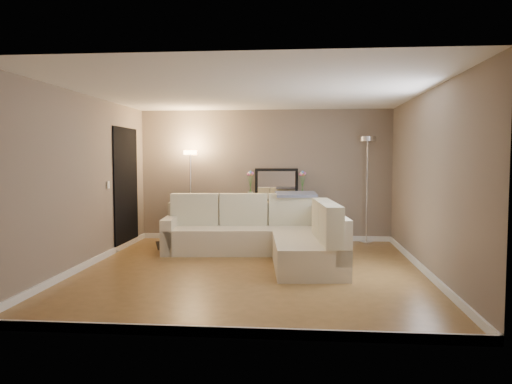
# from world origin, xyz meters

# --- Properties ---
(floor) EXTENTS (5.00, 5.50, 0.01)m
(floor) POSITION_xyz_m (0.00, 0.00, -0.01)
(floor) COLOR olive
(floor) RESTS_ON ground
(ceiling) EXTENTS (5.00, 5.50, 0.01)m
(ceiling) POSITION_xyz_m (0.00, 0.00, 2.60)
(ceiling) COLOR white
(ceiling) RESTS_ON ground
(wall_back) EXTENTS (5.00, 0.02, 2.60)m
(wall_back) POSITION_xyz_m (0.00, 2.76, 1.30)
(wall_back) COLOR gray
(wall_back) RESTS_ON ground
(wall_front) EXTENTS (5.00, 0.02, 2.60)m
(wall_front) POSITION_xyz_m (0.00, -2.76, 1.30)
(wall_front) COLOR gray
(wall_front) RESTS_ON ground
(wall_left) EXTENTS (0.02, 5.50, 2.60)m
(wall_left) POSITION_xyz_m (-2.51, 0.00, 1.30)
(wall_left) COLOR gray
(wall_left) RESTS_ON ground
(wall_right) EXTENTS (0.02, 5.50, 2.60)m
(wall_right) POSITION_xyz_m (2.51, 0.00, 1.30)
(wall_right) COLOR gray
(wall_right) RESTS_ON ground
(baseboard_back) EXTENTS (5.00, 0.03, 0.10)m
(baseboard_back) POSITION_xyz_m (0.00, 2.73, 0.05)
(baseboard_back) COLOR white
(baseboard_back) RESTS_ON ground
(baseboard_front) EXTENTS (5.00, 0.03, 0.10)m
(baseboard_front) POSITION_xyz_m (0.00, -2.73, 0.05)
(baseboard_front) COLOR white
(baseboard_front) RESTS_ON ground
(baseboard_left) EXTENTS (0.03, 5.50, 0.10)m
(baseboard_left) POSITION_xyz_m (-2.48, 0.00, 0.05)
(baseboard_left) COLOR white
(baseboard_left) RESTS_ON ground
(baseboard_right) EXTENTS (0.03, 5.50, 0.10)m
(baseboard_right) POSITION_xyz_m (2.48, 0.00, 0.05)
(baseboard_right) COLOR white
(baseboard_right) RESTS_ON ground
(doorway) EXTENTS (0.02, 1.20, 2.20)m
(doorway) POSITION_xyz_m (-2.48, 1.70, 1.10)
(doorway) COLOR black
(doorway) RESTS_ON ground
(switch_plate) EXTENTS (0.02, 0.08, 0.12)m
(switch_plate) POSITION_xyz_m (-2.48, 0.85, 1.20)
(switch_plate) COLOR white
(switch_plate) RESTS_ON ground
(sectional_sofa) EXTENTS (3.11, 2.82, 1.01)m
(sectional_sofa) POSITION_xyz_m (0.18, 1.06, 0.37)
(sectional_sofa) COLOR beige
(sectional_sofa) RESTS_ON floor
(throw_blanket) EXTENTS (0.78, 0.52, 0.10)m
(throw_blanket) POSITION_xyz_m (0.63, 1.79, 0.99)
(throw_blanket) COLOR slate
(throw_blanket) RESTS_ON sectional_sofa
(console_table) EXTENTS (1.21, 0.37, 0.74)m
(console_table) POSITION_xyz_m (0.17, 2.52, 0.42)
(console_table) COLOR black
(console_table) RESTS_ON floor
(leaning_mirror) EXTENTS (0.85, 0.07, 0.67)m
(leaning_mirror) POSITION_xyz_m (0.24, 2.67, 1.11)
(leaning_mirror) COLOR black
(leaning_mirror) RESTS_ON console_table
(table_decor) EXTENTS (0.51, 0.12, 0.12)m
(table_decor) POSITION_xyz_m (0.24, 2.48, 0.80)
(table_decor) COLOR gold
(table_decor) RESTS_ON console_table
(flower_vase_left) EXTENTS (0.14, 0.11, 0.63)m
(flower_vase_left) POSITION_xyz_m (-0.26, 2.50, 1.03)
(flower_vase_left) COLOR silver
(flower_vase_left) RESTS_ON console_table
(flower_vase_right) EXTENTS (0.14, 0.11, 0.63)m
(flower_vase_right) POSITION_xyz_m (0.75, 2.53, 1.03)
(flower_vase_right) COLOR silver
(flower_vase_right) RESTS_ON console_table
(floor_lamp_lit) EXTENTS (0.32, 0.32, 1.79)m
(floor_lamp_lit) POSITION_xyz_m (-1.44, 2.40, 1.27)
(floor_lamp_lit) COLOR silver
(floor_lamp_lit) RESTS_ON floor
(floor_lamp_unlit) EXTENTS (0.34, 0.34, 2.06)m
(floor_lamp_unlit) POSITION_xyz_m (1.99, 2.53, 1.45)
(floor_lamp_unlit) COLOR silver
(floor_lamp_unlit) RESTS_ON floor
(charcoal_rug) EXTENTS (1.39, 1.21, 0.02)m
(charcoal_rug) POSITION_xyz_m (-1.42, 2.05, 0.01)
(charcoal_rug) COLOR black
(charcoal_rug) RESTS_ON floor
(black_bag) EXTENTS (0.39, 0.33, 0.21)m
(black_bag) POSITION_xyz_m (-1.56, 1.89, 0.15)
(black_bag) COLOR black
(black_bag) RESTS_ON charcoal_rug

